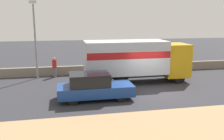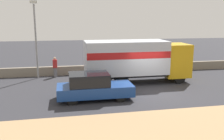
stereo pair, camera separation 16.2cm
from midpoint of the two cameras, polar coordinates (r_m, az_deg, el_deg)
The scene contains 7 objects.
ground_plane at distance 16.66m, azimuth 9.48°, elevation -4.96°, with size 80.00×80.00×0.00m, color #2D2D33.
dirt_shoulder_foreground at distance 11.97m, azimuth 18.85°, elevation -12.21°, with size 60.00×4.46×0.04m.
stone_wall_backdrop at distance 22.27m, azimuth 4.02°, elevation 0.43°, with size 60.00×0.35×0.76m.
street_lamp at distance 20.53m, azimuth -16.87°, elevation 7.97°, with size 0.56×0.28×6.06m.
box_truck at distance 18.48m, azimuth 5.50°, elevation 2.69°, with size 7.78×2.50×3.14m.
car_hatchback at distance 14.84m, azimuth -4.02°, elevation -3.79°, with size 4.46×1.84×1.59m.
pedestrian at distance 20.85m, azimuth -12.66°, elevation 0.74°, with size 0.36×0.36×1.66m.
Camera 2 is at (-5.59, -14.94, 4.77)m, focal length 40.00 mm.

